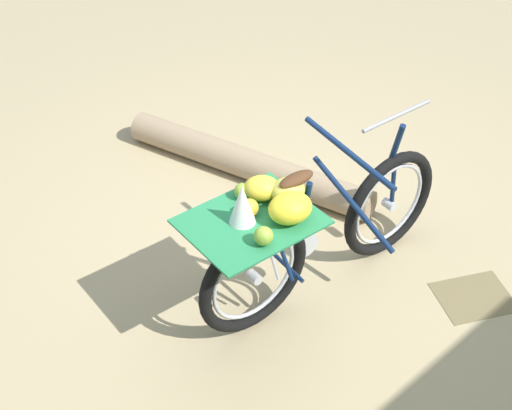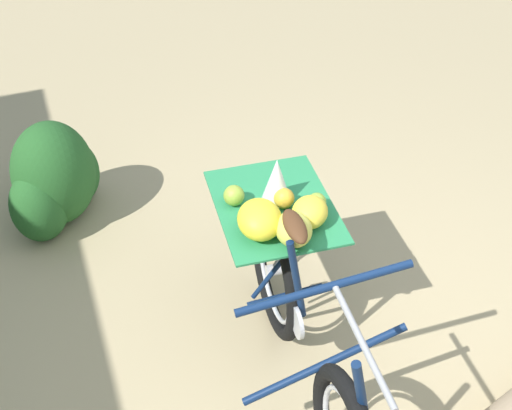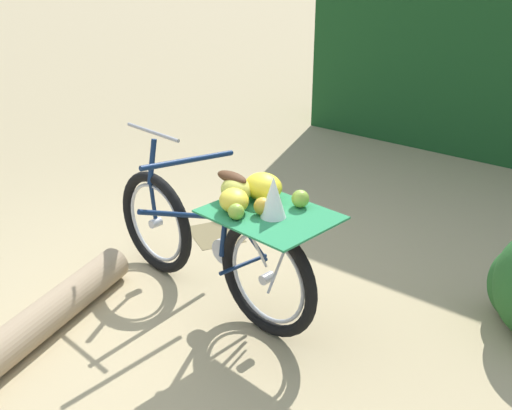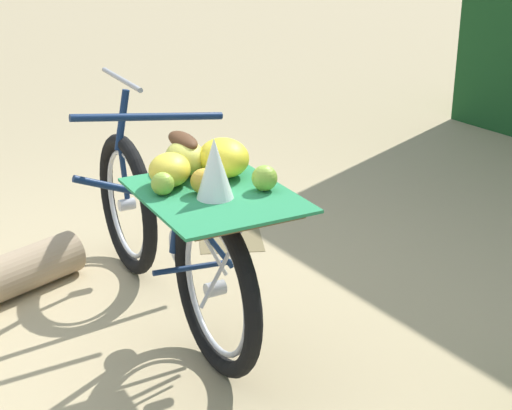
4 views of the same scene
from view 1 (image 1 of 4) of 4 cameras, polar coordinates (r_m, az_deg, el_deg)
name	(u,v)px [view 1 (image 1 of 4)]	position (r m, az deg, el deg)	size (l,w,h in m)	color
ground_plane	(295,258)	(4.92, 2.94, -3.94)	(60.00, 60.00, 0.00)	tan
bicycle	(311,229)	(4.36, 4.10, -1.82)	(1.76, 0.99, 1.03)	black
fallen_log	(247,164)	(5.53, -0.67, 3.08)	(0.22, 0.22, 1.94)	#9E8466
leaf_litter_patch	(474,297)	(4.84, 15.82, -6.56)	(0.44, 0.36, 0.01)	olive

